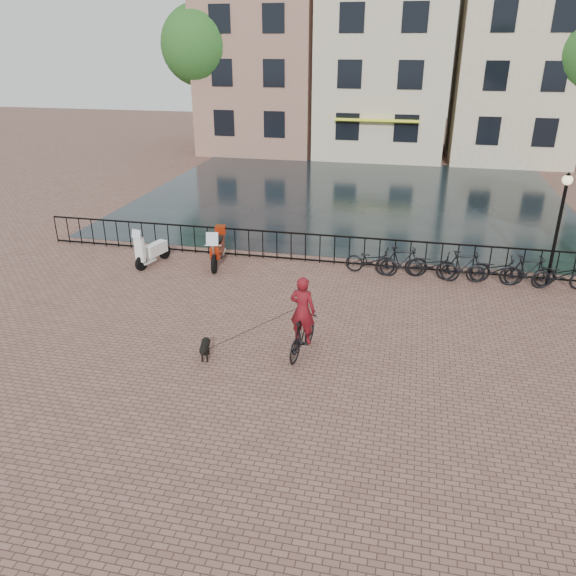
% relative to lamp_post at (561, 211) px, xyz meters
% --- Properties ---
extents(ground, '(100.00, 100.00, 0.00)m').
position_rel_lamp_post_xyz_m(ground, '(-7.20, -7.60, -2.38)').
color(ground, brown).
rests_on(ground, ground).
extents(canal_water, '(20.00, 20.00, 0.00)m').
position_rel_lamp_post_xyz_m(canal_water, '(-7.20, 9.70, -2.38)').
color(canal_water, black).
rests_on(canal_water, ground).
extents(railing, '(20.00, 0.05, 1.02)m').
position_rel_lamp_post_xyz_m(railing, '(-7.20, 0.40, -1.87)').
color(railing, black).
rests_on(railing, ground).
extents(canal_house_left, '(7.50, 9.00, 12.80)m').
position_rel_lamp_post_xyz_m(canal_house_left, '(-14.70, 22.40, 4.02)').
color(canal_house_left, '#8C6451').
rests_on(canal_house_left, ground).
extents(canal_house_mid, '(8.00, 9.50, 11.80)m').
position_rel_lamp_post_xyz_m(canal_house_mid, '(-6.70, 22.40, 3.52)').
color(canal_house_mid, '#BEB28F').
rests_on(canal_house_mid, ground).
extents(canal_house_right, '(7.00, 9.00, 13.30)m').
position_rel_lamp_post_xyz_m(canal_house_right, '(1.30, 22.40, 4.27)').
color(canal_house_right, tan).
rests_on(canal_house_right, ground).
extents(tree_far_left, '(5.04, 5.04, 9.27)m').
position_rel_lamp_post_xyz_m(tree_far_left, '(-18.20, 19.40, 4.35)').
color(tree_far_left, black).
rests_on(tree_far_left, ground).
extents(lamp_post, '(0.30, 0.30, 3.45)m').
position_rel_lamp_post_xyz_m(lamp_post, '(0.00, 0.00, 0.00)').
color(lamp_post, black).
rests_on(lamp_post, ground).
extents(cyclist, '(0.81, 1.78, 2.35)m').
position_rel_lamp_post_xyz_m(cyclist, '(-6.60, -5.73, -1.48)').
color(cyclist, black).
rests_on(cyclist, ground).
extents(dog, '(0.43, 0.79, 0.51)m').
position_rel_lamp_post_xyz_m(dog, '(-8.81, -6.43, -2.12)').
color(dog, black).
rests_on(dog, ground).
extents(motorcycle, '(0.83, 2.08, 1.45)m').
position_rel_lamp_post_xyz_m(motorcycle, '(-10.54, -0.49, -1.65)').
color(motorcycle, '#99220B').
rests_on(motorcycle, ground).
extents(scooter, '(0.82, 1.62, 1.45)m').
position_rel_lamp_post_xyz_m(scooter, '(-12.68, -0.95, -1.65)').
color(scooter, silver).
rests_on(scooter, ground).
extents(parked_bike_0, '(1.78, 0.83, 0.90)m').
position_rel_lamp_post_xyz_m(parked_bike_0, '(-5.40, -0.20, -1.93)').
color(parked_bike_0, black).
rests_on(parked_bike_0, ground).
extents(parked_bike_1, '(1.71, 0.69, 1.00)m').
position_rel_lamp_post_xyz_m(parked_bike_1, '(-4.45, -0.20, -1.88)').
color(parked_bike_1, black).
rests_on(parked_bike_1, ground).
extents(parked_bike_2, '(1.79, 0.88, 0.90)m').
position_rel_lamp_post_xyz_m(parked_bike_2, '(-3.50, -0.20, -1.93)').
color(parked_bike_2, black).
rests_on(parked_bike_2, ground).
extents(parked_bike_3, '(1.70, 0.60, 1.00)m').
position_rel_lamp_post_xyz_m(parked_bike_3, '(-2.55, -0.20, -1.88)').
color(parked_bike_3, black).
rests_on(parked_bike_3, ground).
extents(parked_bike_4, '(1.74, 0.67, 0.90)m').
position_rel_lamp_post_xyz_m(parked_bike_4, '(-1.60, -0.20, -1.93)').
color(parked_bike_4, black).
rests_on(parked_bike_4, ground).
extents(parked_bike_5, '(1.71, 0.65, 1.00)m').
position_rel_lamp_post_xyz_m(parked_bike_5, '(-0.65, -0.20, -1.88)').
color(parked_bike_5, black).
rests_on(parked_bike_5, ground).
extents(parked_bike_6, '(1.78, 0.84, 0.90)m').
position_rel_lamp_post_xyz_m(parked_bike_6, '(0.30, -0.20, -1.93)').
color(parked_bike_6, black).
rests_on(parked_bike_6, ground).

